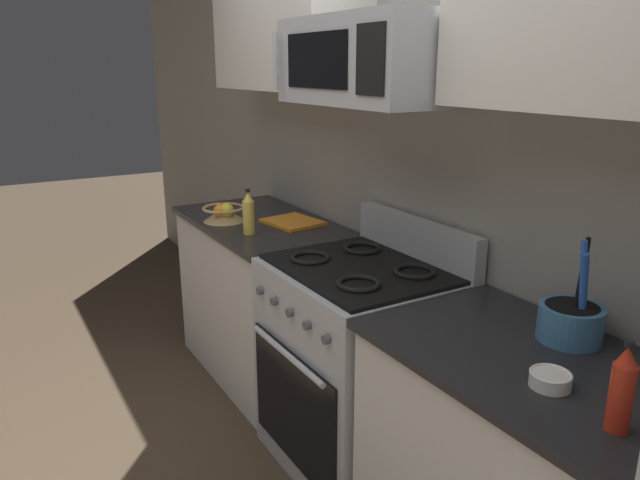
{
  "coord_description": "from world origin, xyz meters",
  "views": [
    {
      "loc": [
        1.9,
        -0.63,
        1.72
      ],
      "look_at": [
        -0.11,
        0.56,
        1.03
      ],
      "focal_mm": 33.26,
      "sensor_mm": 36.0,
      "label": 1
    }
  ],
  "objects_px": {
    "prep_bowl": "(550,379)",
    "microwave": "(371,61)",
    "range_oven": "(359,365)",
    "cutting_board": "(293,222)",
    "bottle_oil": "(249,213)",
    "bottle_hot_sauce": "(622,390)",
    "utensil_crock": "(571,320)",
    "fruit_basket": "(224,212)"
  },
  "relations": [
    {
      "from": "prep_bowl",
      "to": "microwave",
      "type": "bearing_deg",
      "value": 172.71
    },
    {
      "from": "utensil_crock",
      "to": "prep_bowl",
      "type": "distance_m",
      "value": 0.32
    },
    {
      "from": "range_oven",
      "to": "cutting_board",
      "type": "distance_m",
      "value": 0.93
    },
    {
      "from": "utensil_crock",
      "to": "prep_bowl",
      "type": "height_order",
      "value": "utensil_crock"
    },
    {
      "from": "microwave",
      "to": "bottle_oil",
      "type": "bearing_deg",
      "value": -165.06
    },
    {
      "from": "utensil_crock",
      "to": "fruit_basket",
      "type": "xyz_separation_m",
      "value": [
        -1.9,
        -0.36,
        -0.02
      ]
    },
    {
      "from": "utensil_crock",
      "to": "bottle_hot_sauce",
      "type": "height_order",
      "value": "utensil_crock"
    },
    {
      "from": "range_oven",
      "to": "fruit_basket",
      "type": "xyz_separation_m",
      "value": [
        -1.04,
        -0.18,
        0.49
      ]
    },
    {
      "from": "utensil_crock",
      "to": "fruit_basket",
      "type": "height_order",
      "value": "utensil_crock"
    },
    {
      "from": "utensil_crock",
      "to": "bottle_oil",
      "type": "distance_m",
      "value": 1.64
    },
    {
      "from": "microwave",
      "to": "bottle_oil",
      "type": "relative_size",
      "value": 3.37
    },
    {
      "from": "prep_bowl",
      "to": "cutting_board",
      "type": "bearing_deg",
      "value": 173.22
    },
    {
      "from": "range_oven",
      "to": "prep_bowl",
      "type": "relative_size",
      "value": 9.99
    },
    {
      "from": "range_oven",
      "to": "prep_bowl",
      "type": "bearing_deg",
      "value": -5.73
    },
    {
      "from": "cutting_board",
      "to": "prep_bowl",
      "type": "relative_size",
      "value": 2.65
    },
    {
      "from": "bottle_hot_sauce",
      "to": "prep_bowl",
      "type": "xyz_separation_m",
      "value": [
        -0.21,
        0.03,
        -0.08
      ]
    },
    {
      "from": "microwave",
      "to": "cutting_board",
      "type": "bearing_deg",
      "value": 173.85
    },
    {
      "from": "range_oven",
      "to": "cutting_board",
      "type": "xyz_separation_m",
      "value": [
        -0.81,
        0.12,
        0.44
      ]
    },
    {
      "from": "cutting_board",
      "to": "range_oven",
      "type": "bearing_deg",
      "value": -8.11
    },
    {
      "from": "range_oven",
      "to": "utensil_crock",
      "type": "height_order",
      "value": "utensil_crock"
    },
    {
      "from": "microwave",
      "to": "prep_bowl",
      "type": "xyz_separation_m",
      "value": [
        1.02,
        -0.13,
        -0.81
      ]
    },
    {
      "from": "fruit_basket",
      "to": "cutting_board",
      "type": "distance_m",
      "value": 0.38
    },
    {
      "from": "range_oven",
      "to": "fruit_basket",
      "type": "bearing_deg",
      "value": -170.04
    },
    {
      "from": "fruit_basket",
      "to": "bottle_oil",
      "type": "relative_size",
      "value": 1.0
    },
    {
      "from": "microwave",
      "to": "fruit_basket",
      "type": "height_order",
      "value": "microwave"
    },
    {
      "from": "cutting_board",
      "to": "bottle_oil",
      "type": "height_order",
      "value": "bottle_oil"
    },
    {
      "from": "bottle_hot_sauce",
      "to": "bottle_oil",
      "type": "relative_size",
      "value": 0.99
    },
    {
      "from": "microwave",
      "to": "fruit_basket",
      "type": "distance_m",
      "value": 1.31
    },
    {
      "from": "bottle_oil",
      "to": "prep_bowl",
      "type": "distance_m",
      "value": 1.76
    },
    {
      "from": "fruit_basket",
      "to": "bottle_hot_sauce",
      "type": "bearing_deg",
      "value": 1.32
    },
    {
      "from": "cutting_board",
      "to": "bottle_hot_sauce",
      "type": "bearing_deg",
      "value": -6.87
    },
    {
      "from": "utensil_crock",
      "to": "prep_bowl",
      "type": "bearing_deg",
      "value": -61.13
    },
    {
      "from": "bottle_hot_sauce",
      "to": "prep_bowl",
      "type": "relative_size",
      "value": 2.07
    },
    {
      "from": "bottle_oil",
      "to": "range_oven",
      "type": "bearing_deg",
      "value": 12.89
    },
    {
      "from": "fruit_basket",
      "to": "microwave",
      "type": "bearing_deg",
      "value": 11.45
    },
    {
      "from": "microwave",
      "to": "bottle_hot_sauce",
      "type": "xyz_separation_m",
      "value": [
        1.23,
        -0.16,
        -0.72
      ]
    },
    {
      "from": "utensil_crock",
      "to": "bottle_oil",
      "type": "xyz_separation_m",
      "value": [
        -1.6,
        -0.35,
        0.04
      ]
    },
    {
      "from": "utensil_crock",
      "to": "bottle_hot_sauce",
      "type": "xyz_separation_m",
      "value": [
        0.36,
        -0.31,
        0.04
      ]
    },
    {
      "from": "cutting_board",
      "to": "microwave",
      "type": "bearing_deg",
      "value": -6.15
    },
    {
      "from": "bottle_oil",
      "to": "prep_bowl",
      "type": "xyz_separation_m",
      "value": [
        1.76,
        0.07,
        -0.08
      ]
    },
    {
      "from": "cutting_board",
      "to": "bottle_oil",
      "type": "xyz_separation_m",
      "value": [
        0.07,
        -0.28,
        0.1
      ]
    },
    {
      "from": "range_oven",
      "to": "prep_bowl",
      "type": "xyz_separation_m",
      "value": [
        1.02,
        -0.1,
        0.46
      ]
    }
  ]
}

